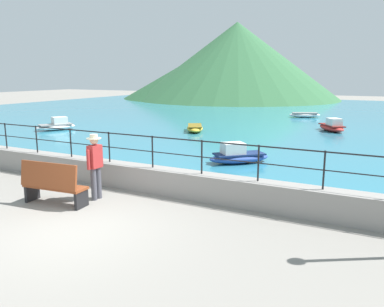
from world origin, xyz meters
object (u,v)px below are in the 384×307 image
Objects in this scene: person_walking at (95,163)px; boat_3 at (56,125)px; boat_5 at (332,126)px; boat_0 at (238,156)px; bench_main at (53,184)px; boat_2 at (305,115)px; boat_4 at (195,128)px.

person_walking reaches higher than boat_3.
boat_3 is 1.03× the size of boat_5.
boat_0 is 0.93× the size of boat_3.
bench_main is 0.77× the size of boat_0.
person_walking is at bearing -92.12° from boat_2.
person_walking reaches higher than boat_4.
person_walking reaches higher than boat_5.
person_walking is 0.77× the size of boat_0.
bench_main reaches higher than boat_0.
boat_0 is at bearing -100.38° from boat_5.
bench_main reaches higher than boat_4.
boat_0 is at bearing 71.28° from person_walking.
boat_3 is at bearing 140.74° from person_walking.
boat_0 is 8.22m from boat_4.
bench_main is at bearing -104.77° from boat_5.
person_walking is (0.64, 0.89, 0.42)m from bench_main.
bench_main reaches higher than boat_3.
boat_0 is at bearing -86.46° from boat_2.
bench_main is 17.23m from boat_5.
boat_4 is at bearing 128.29° from boat_0.
boat_2 is 1.03× the size of boat_5.
bench_main is 13.90m from boat_3.
boat_3 is 8.15m from boat_4.
boat_2 is at bearing 86.39° from bench_main.
boat_5 is (14.43, 7.05, 0.00)m from boat_3.
boat_5 is (4.39, 16.66, -0.23)m from bench_main.
boat_0 is at bearing -51.71° from boat_4.
boat_3 is 1.00× the size of boat_4.
boat_2 is (1.47, 23.36, -0.30)m from bench_main.
boat_0 and boat_3 have the same top height.
bench_main is 1.00× the size of person_walking.
person_walking is 0.71× the size of boat_4.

